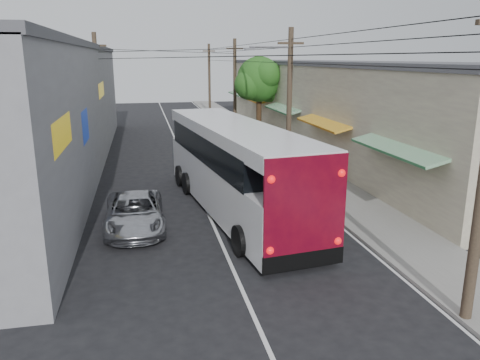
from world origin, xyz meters
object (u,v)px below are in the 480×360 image
object	(u,v)px
jeepney	(135,212)
parked_suv	(256,149)
coach_bus	(234,167)
parked_car_mid	(234,142)
parked_car_far	(219,120)
pedestrian_far	(336,165)
pedestrian_near	(317,159)

from	to	relation	value
jeepney	parked_suv	bearing A→B (deg)	55.82
coach_bus	parked_car_mid	world-z (taller)	coach_bus
coach_bus	parked_car_far	distance (m)	25.08
parked_suv	pedestrian_far	size ratio (longest dim) A/B	3.42
parked_suv	parked_car_mid	bearing A→B (deg)	108.36
coach_bus	jeepney	bearing A→B (deg)	-168.78
parked_car_mid	parked_car_far	xyz separation A→B (m)	(0.80, 11.57, 0.07)
pedestrian_far	parked_suv	bearing A→B (deg)	-68.64
coach_bus	parked_car_mid	xyz separation A→B (m)	(2.61, 13.25, -1.30)
coach_bus	parked_car_far	world-z (taller)	coach_bus
pedestrian_near	parked_suv	bearing A→B (deg)	-60.61
coach_bus	parked_car_mid	bearing A→B (deg)	71.38
parked_car_mid	pedestrian_far	xyz separation A→B (m)	(3.80, -9.18, 0.19)
parked_car_mid	parked_car_far	bearing A→B (deg)	87.50
parked_car_far	pedestrian_near	xyz separation A→B (m)	(2.37, -19.59, 0.23)
jeepney	parked_suv	distance (m)	13.70
coach_bus	parked_car_mid	distance (m)	13.56
pedestrian_near	pedestrian_far	world-z (taller)	pedestrian_near
parked_suv	pedestrian_near	world-z (taller)	pedestrian_near
parked_car_mid	pedestrian_near	world-z (taller)	pedestrian_near
jeepney	parked_suv	world-z (taller)	parked_suv
parked_car_far	parked_suv	bearing A→B (deg)	-87.21
jeepney	pedestrian_far	bearing A→B (deg)	26.99
coach_bus	jeepney	world-z (taller)	coach_bus
parked_suv	pedestrian_far	xyz separation A→B (m)	(3.00, -5.89, 0.12)
parked_car_mid	parked_car_far	world-z (taller)	parked_car_far
parked_car_mid	parked_suv	bearing A→B (deg)	-74.89
parked_car_mid	coach_bus	bearing A→B (deg)	-99.71
coach_bus	pedestrian_near	distance (m)	7.86
parked_car_mid	pedestrian_near	xyz separation A→B (m)	(3.17, -8.01, 0.30)
parked_suv	parked_car_mid	distance (m)	3.39
jeepney	parked_car_mid	size ratio (longest dim) A/B	1.24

